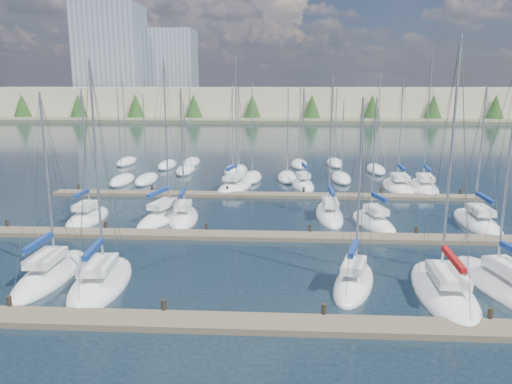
# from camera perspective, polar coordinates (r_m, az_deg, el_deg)

# --- Properties ---
(ground) EXTENTS (400.00, 400.00, 0.00)m
(ground) POSITION_cam_1_polar(r_m,az_deg,el_deg) (80.83, 1.89, 4.24)
(ground) COLOR #192732
(ground) RESTS_ON ground
(dock_near) EXTENTS (44.00, 1.93, 1.10)m
(dock_near) POSITION_cam_1_polar(r_m,az_deg,el_deg) (24.83, -1.65, -14.77)
(dock_near) COLOR #6B5E4C
(dock_near) RESTS_ON ground
(dock_mid) EXTENTS (44.00, 1.93, 1.10)m
(dock_mid) POSITION_cam_1_polar(r_m,az_deg,el_deg) (37.80, 0.18, -5.05)
(dock_mid) COLOR #6B5E4C
(dock_mid) RESTS_ON ground
(dock_far) EXTENTS (44.00, 1.93, 1.10)m
(dock_far) POSITION_cam_1_polar(r_m,az_deg,el_deg) (51.31, 1.03, -0.35)
(dock_far) COLOR #6B5E4C
(dock_far) RESTS_ON ground
(sailboat_h) EXTENTS (2.72, 6.85, 11.71)m
(sailboat_h) POSITION_cam_1_polar(r_m,az_deg,el_deg) (44.91, -18.68, -2.85)
(sailboat_h) COLOR white
(sailboat_h) RESTS_ON ground
(sailboat_i) EXTENTS (4.61, 9.02, 14.16)m
(sailboat_i) POSITION_cam_1_polar(r_m,az_deg,el_deg) (43.93, -10.33, -2.70)
(sailboat_i) COLOR white
(sailboat_i) RESTS_ON ground
(sailboat_k) EXTENTS (2.36, 8.38, 12.79)m
(sailboat_k) POSITION_cam_1_polar(r_m,az_deg,el_deg) (44.20, 8.38, -2.54)
(sailboat_k) COLOR white
(sailboat_k) RESTS_ON ground
(sailboat_o) EXTENTS (4.64, 8.55, 15.09)m
(sailboat_o) POSITION_cam_1_polar(r_m,az_deg,el_deg) (55.27, -2.43, 0.61)
(sailboat_o) COLOR white
(sailboat_o) RESTS_ON ground
(sailboat_c) EXTENTS (3.62, 8.29, 13.48)m
(sailboat_c) POSITION_cam_1_polar(r_m,az_deg,el_deg) (30.72, -17.28, -9.80)
(sailboat_c) COLOR white
(sailboat_c) RESTS_ON ground
(sailboat_e) EXTENTS (3.39, 9.46, 14.65)m
(sailboat_e) POSITION_cam_1_polar(r_m,az_deg,el_deg) (29.98, 20.66, -10.60)
(sailboat_e) COLOR white
(sailboat_e) RESTS_ON ground
(sailboat_j) EXTENTS (3.02, 7.01, 11.75)m
(sailboat_j) POSITION_cam_1_polar(r_m,az_deg,el_deg) (43.16, -8.25, -2.91)
(sailboat_j) COLOR white
(sailboat_j) RESTS_ON ground
(sailboat_f) EXTENTS (4.50, 10.31, 14.04)m
(sailboat_f) POSITION_cam_1_polar(r_m,az_deg,el_deg) (32.10, 26.50, -9.61)
(sailboat_f) COLOR white
(sailboat_f) RESTS_ON ground
(sailboat_q) EXTENTS (3.45, 9.07, 12.88)m
(sailboat_q) POSITION_cam_1_polar(r_m,az_deg,el_deg) (57.61, 15.96, 0.60)
(sailboat_q) COLOR white
(sailboat_q) RESTS_ON ground
(sailboat_p) EXTENTS (3.12, 7.03, 11.83)m
(sailboat_p) POSITION_cam_1_polar(r_m,az_deg,el_deg) (56.61, 5.38, 0.84)
(sailboat_p) COLOR white
(sailboat_p) RESTS_ON ground
(sailboat_b) EXTENTS (2.62, 8.44, 11.71)m
(sailboat_b) POSITION_cam_1_polar(r_m,az_deg,el_deg) (32.94, -22.43, -8.68)
(sailboat_b) COLOR white
(sailboat_b) RESTS_ON ground
(sailboat_l) EXTENTS (3.94, 7.46, 11.08)m
(sailboat_l) POSITION_cam_1_polar(r_m,az_deg,el_deg) (42.36, 13.29, -3.42)
(sailboat_l) COLOR white
(sailboat_l) RESTS_ON ground
(sailboat_d) EXTENTS (3.84, 7.12, 11.47)m
(sailboat_d) POSITION_cam_1_polar(r_m,az_deg,el_deg) (29.81, 11.11, -10.12)
(sailboat_d) COLOR white
(sailboat_d) RESTS_ON ground
(sailboat_m) EXTENTS (2.70, 8.63, 12.04)m
(sailboat_m) POSITION_cam_1_polar(r_m,az_deg,el_deg) (45.12, 23.95, -3.21)
(sailboat_m) COLOR white
(sailboat_m) RESTS_ON ground
(sailboat_r) EXTENTS (3.70, 9.71, 15.29)m
(sailboat_r) POSITION_cam_1_polar(r_m,az_deg,el_deg) (58.10, 18.65, 0.53)
(sailboat_r) COLOR white
(sailboat_r) RESTS_ON ground
(distant_boats) EXTENTS (36.93, 20.75, 13.30)m
(distant_boats) POSITION_cam_1_polar(r_m,az_deg,el_deg) (65.04, -2.31, 2.49)
(distant_boats) COLOR #9EA0A5
(distant_boats) RESTS_ON ground
(shoreline) EXTENTS (400.00, 60.00, 38.00)m
(shoreline) POSITION_cam_1_polar(r_m,az_deg,el_deg) (170.49, -1.86, 11.06)
(shoreline) COLOR #666B51
(shoreline) RESTS_ON ground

